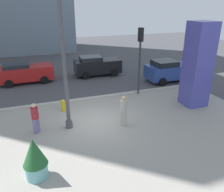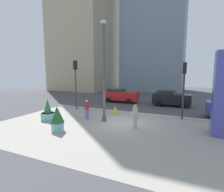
% 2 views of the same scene
% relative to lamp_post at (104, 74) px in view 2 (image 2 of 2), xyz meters
% --- Properties ---
extents(ground_plane, '(60.00, 60.00, 0.00)m').
position_rel_lamp_post_xyz_m(ground_plane, '(1.57, 4.21, -3.76)').
color(ground_plane, '#47474C').
extents(plaza_pavement, '(18.00, 10.00, 0.02)m').
position_rel_lamp_post_xyz_m(plaza_pavement, '(1.57, -1.79, -3.76)').
color(plaza_pavement, '#9E998E').
rests_on(plaza_pavement, ground_plane).
extents(curb_strip, '(18.00, 0.24, 0.16)m').
position_rel_lamp_post_xyz_m(curb_strip, '(1.57, 3.33, -3.68)').
color(curb_strip, '#B7B2A8').
rests_on(curb_strip, ground_plane).
extents(lamp_post, '(0.44, 0.44, 7.70)m').
position_rel_lamp_post_xyz_m(lamp_post, '(0.00, 0.00, 0.00)').
color(lamp_post, '#4C4C51').
rests_on(lamp_post, ground_plane).
extents(potted_plant_near_left, '(0.91, 0.91, 1.68)m').
position_rel_lamp_post_xyz_m(potted_plant_near_left, '(-1.80, -3.33, -2.89)').
color(potted_plant_near_left, '#6BB2B2').
rests_on(potted_plant_near_left, ground_plane).
extents(potted_plant_mid_plaza, '(1.14, 1.14, 1.74)m').
position_rel_lamp_post_xyz_m(potted_plant_mid_plaza, '(-4.36, -1.53, -3.15)').
color(potted_plant_mid_plaza, '#6BB2B2').
rests_on(potted_plant_mid_plaza, ground_plane).
extents(fire_hydrant, '(0.36, 0.26, 0.75)m').
position_rel_lamp_post_xyz_m(fire_hydrant, '(0.03, 2.17, -3.39)').
color(fire_hydrant, gold).
rests_on(fire_hydrant, ground_plane).
extents(traffic_light_far_side, '(0.28, 0.42, 4.98)m').
position_rel_lamp_post_xyz_m(traffic_light_far_side, '(-4.63, 2.78, -0.42)').
color(traffic_light_far_side, '#333833').
rests_on(traffic_light_far_side, ground_plane).
extents(traffic_light_corner, '(0.28, 0.42, 4.65)m').
position_rel_lamp_post_xyz_m(traffic_light_corner, '(5.60, 3.21, -0.64)').
color(traffic_light_corner, '#333833').
rests_on(traffic_light_corner, ground_plane).
extents(car_passing_lane, '(4.36, 2.10, 1.66)m').
position_rel_lamp_post_xyz_m(car_passing_lane, '(-2.06, 8.68, -2.90)').
color(car_passing_lane, red).
rests_on(car_passing_lane, ground_plane).
extents(car_curb_east, '(4.15, 2.07, 1.77)m').
position_rel_lamp_post_xyz_m(car_curb_east, '(4.10, 8.70, -2.86)').
color(car_curb_east, black).
rests_on(car_curb_east, ground_plane).
extents(pedestrian_on_sidewalk, '(0.51, 0.51, 1.62)m').
position_rel_lamp_post_xyz_m(pedestrian_on_sidewalk, '(-1.64, 0.04, -2.86)').
color(pedestrian_on_sidewalk, slate).
rests_on(pedestrian_on_sidewalk, ground_plane).
extents(pedestrian_crossing, '(0.51, 0.51, 1.72)m').
position_rel_lamp_post_xyz_m(pedestrian_crossing, '(2.80, -0.79, -2.80)').
color(pedestrian_crossing, '#B2AD9E').
rests_on(pedestrian_crossing, ground_plane).
extents(highrise_across_street, '(11.19, 8.37, 24.30)m').
position_rel_lamp_post_xyz_m(highrise_across_street, '(-1.13, 23.69, 8.39)').
color(highrise_across_street, gray).
rests_on(highrise_across_street, ground_plane).
extents(office_block_flanking, '(10.90, 11.49, 35.73)m').
position_rel_lamp_post_xyz_m(office_block_flanking, '(-14.90, 20.51, 14.10)').
color(office_block_flanking, tan).
rests_on(office_block_flanking, ground_plane).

